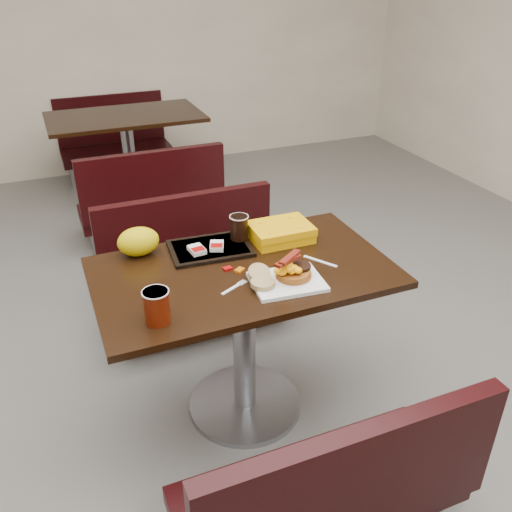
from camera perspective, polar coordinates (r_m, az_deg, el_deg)
name	(u,v)px	position (r m, az deg, el deg)	size (l,w,h in m)	color
floor	(245,406)	(2.67, -1.15, -15.38)	(6.00, 7.00, 0.01)	slate
wall_back	(97,15)	(5.35, -16.31, 23.01)	(6.00, 0.01, 2.80)	beige
table_near	(244,343)	(2.43, -1.24, -9.05)	(1.20, 0.70, 0.75)	black
bench_near_s	(320,467)	(1.98, 6.66, -21.00)	(1.00, 0.46, 0.72)	black
bench_near_n	(198,271)	(2.99, -6.11, -1.52)	(1.00, 0.46, 0.72)	black
table_far	(130,160)	(4.68, -13.03, 9.71)	(1.20, 0.70, 0.75)	black
bench_far_s	(149,192)	(4.04, -11.12, 6.55)	(1.00, 0.46, 0.72)	black
bench_far_n	(116,139)	(5.35, -14.45, 11.78)	(1.00, 0.46, 0.72)	black
platter	(287,282)	(2.12, 3.28, -2.70)	(0.27, 0.21, 0.02)	white
pancake_stack	(293,273)	(2.13, 3.94, -1.78)	(0.14, 0.14, 0.03)	#984319
sausage_patty	(301,266)	(2.14, 4.69, -1.07)	(0.08, 0.08, 0.01)	black
scrambled_eggs	(287,267)	(2.09, 3.24, -1.18)	(0.09, 0.08, 0.05)	#FFAE05
bacon_strips	(288,260)	(2.08, 3.37, -0.42)	(0.16, 0.07, 0.01)	#410C04
muffin_bottom	(263,283)	(2.07, 0.70, -2.87)	(0.09, 0.09, 0.02)	tan
muffin_top	(259,273)	(2.11, 0.32, -1.79)	(0.09, 0.09, 0.02)	tan
coffee_cup_near	(157,307)	(1.91, -10.32, -5.22)	(0.09, 0.09, 0.12)	maroon
fork	(231,289)	(2.08, -2.67, -3.49)	(0.13, 0.02, 0.00)	white
knife	(320,261)	(2.28, 6.72, -0.55)	(0.16, 0.01, 0.00)	white
condiment_syrup	(240,270)	(2.20, -1.73, -1.48)	(0.04, 0.03, 0.01)	#C25508
condiment_ketchup	(227,268)	(2.21, -3.00, -1.30)	(0.04, 0.03, 0.01)	#8C0504
tray	(210,248)	(2.36, -4.81, 0.80)	(0.34, 0.24, 0.02)	black
hashbrown_sleeve_left	(197,250)	(2.32, -6.21, 0.66)	(0.06, 0.08, 0.02)	silver
hashbrown_sleeve_right	(217,246)	(2.34, -4.11, 1.06)	(0.06, 0.08, 0.02)	silver
coffee_cup_far	(239,227)	(2.39, -1.78, 3.00)	(0.08, 0.08, 0.11)	black
clamshell	(281,232)	(2.43, 2.58, 2.51)	(0.27, 0.20, 0.07)	#E19903
paper_bag	(138,241)	(2.35, -12.20, 1.49)	(0.18, 0.13, 0.12)	yellow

